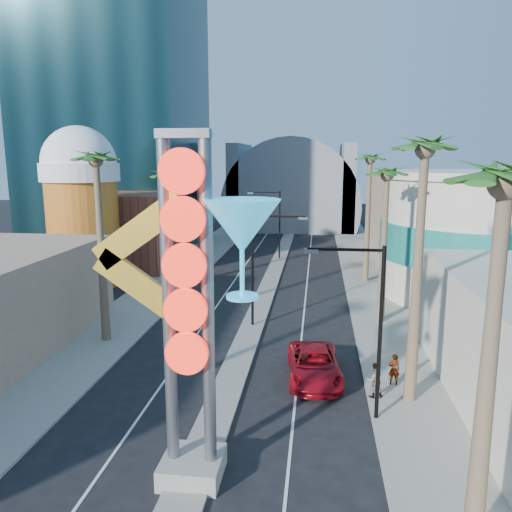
{
  "coord_description": "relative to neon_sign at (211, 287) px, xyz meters",
  "views": [
    {
      "loc": [
        4.39,
        -13.16,
        11.6
      ],
      "look_at": [
        0.19,
        20.4,
        4.98
      ],
      "focal_mm": 35.0,
      "sensor_mm": 36.0,
      "label": 1
    }
  ],
  "objects": [
    {
      "name": "sidewalk_west",
      "position": [
        -10.32,
        32.04,
        -7.23
      ],
      "size": [
        5.0,
        100.0,
        0.15
      ],
      "primitive_type": "cube",
      "color": "gray",
      "rests_on": "ground"
    },
    {
      "name": "sidewalk_east",
      "position": [
        8.68,
        32.04,
        -7.23
      ],
      "size": [
        5.0,
        100.0,
        0.15
      ],
      "primitive_type": "cube",
      "color": "gray",
      "rests_on": "ground"
    },
    {
      "name": "median",
      "position": [
        -0.82,
        35.04,
        -7.23
      ],
      "size": [
        1.6,
        84.0,
        0.15
      ],
      "primitive_type": "cube",
      "color": "gray",
      "rests_on": "ground"
    },
    {
      "name": "hotel_tower",
      "position": [
        -22.82,
        49.04,
        17.69
      ],
      "size": [
        20.0,
        20.0,
        50.0
      ],
      "primitive_type": "cube",
      "color": "black",
      "rests_on": "ground"
    },
    {
      "name": "brick_filler_west",
      "position": [
        -16.82,
        35.04,
        -3.31
      ],
      "size": [
        10.0,
        10.0,
        8.0
      ],
      "primitive_type": "cube",
      "color": "brown",
      "rests_on": "ground"
    },
    {
      "name": "filler_east",
      "position": [
        15.18,
        45.04,
        -2.31
      ],
      "size": [
        10.0,
        20.0,
        10.0
      ],
      "primitive_type": "cube",
      "color": "#9D7B65",
      "rests_on": "ground"
    },
    {
      "name": "beer_mug",
      "position": [
        -17.82,
        27.04,
        0.54
      ],
      "size": [
        7.0,
        7.0,
        14.5
      ],
      "color": "#AD7117",
      "rests_on": "ground"
    },
    {
      "name": "turquoise_building",
      "position": [
        17.18,
        27.04,
        -2.06
      ],
      "size": [
        16.6,
        16.6,
        10.6
      ],
      "color": "beige",
      "rests_on": "ground"
    },
    {
      "name": "canopy",
      "position": [
        -0.82,
        69.04,
        -3.0
      ],
      "size": [
        22.0,
        16.0,
        22.0
      ],
      "color": "slate",
      "rests_on": "ground"
    },
    {
      "name": "neon_sign",
      "position": [
        0.0,
        0.0,
        0.0
      ],
      "size": [
        6.53,
        2.6,
        12.55
      ],
      "color": "gray",
      "rests_on": "ground"
    },
    {
      "name": "streetlight_0",
      "position": [
        -0.27,
        17.04,
        -2.43
      ],
      "size": [
        3.79,
        0.25,
        8.0
      ],
      "color": "black",
      "rests_on": "ground"
    },
    {
      "name": "streetlight_1",
      "position": [
        -1.36,
        41.04,
        -2.43
      ],
      "size": [
        3.79,
        0.25,
        8.0
      ],
      "color": "black",
      "rests_on": "ground"
    },
    {
      "name": "streetlight_2",
      "position": [
        5.91,
        5.04,
        -2.47
      ],
      "size": [
        3.45,
        0.25,
        8.0
      ],
      "color": "black",
      "rests_on": "ground"
    },
    {
      "name": "palm_1",
      "position": [
        -9.82,
        13.04,
        3.52
      ],
      "size": [
        2.4,
        2.4,
        12.7
      ],
      "color": "brown",
      "rests_on": "ground"
    },
    {
      "name": "palm_2",
      "position": [
        -9.82,
        27.04,
        2.17
      ],
      "size": [
        2.4,
        2.4,
        11.2
      ],
      "color": "brown",
      "rests_on": "ground"
    },
    {
      "name": "palm_3",
      "position": [
        -9.82,
        39.04,
        2.17
      ],
      "size": [
        2.4,
        2.4,
        11.2
      ],
      "color": "brown",
      "rests_on": "ground"
    },
    {
      "name": "palm_4",
      "position": [
        8.18,
        -2.96,
        3.07
      ],
      "size": [
        2.4,
        2.4,
        12.2
      ],
      "color": "brown",
      "rests_on": "ground"
    },
    {
      "name": "palm_5",
      "position": [
        8.18,
        7.04,
        3.96
      ],
      "size": [
        2.4,
        2.4,
        13.2
      ],
      "color": "brown",
      "rests_on": "ground"
    },
    {
      "name": "palm_6",
      "position": [
        8.18,
        19.04,
        2.62
      ],
      "size": [
        2.4,
        2.4,
        11.7
      ],
      "color": "brown",
      "rests_on": "ground"
    },
    {
      "name": "palm_7",
      "position": [
        8.18,
        31.04,
        3.52
      ],
      "size": [
        2.4,
        2.4,
        12.7
      ],
      "color": "brown",
      "rests_on": "ground"
    },
    {
      "name": "red_pickup",
      "position": [
        3.56,
        9.0,
        -6.5
      ],
      "size": [
        3.15,
        6.03,
        1.62
      ],
      "primitive_type": "imported",
      "rotation": [
        0.0,
        0.0,
        0.08
      ],
      "color": "#A90D1A",
      "rests_on": "ground"
    },
    {
      "name": "pedestrian_a",
      "position": [
        7.63,
        8.57,
        -6.33
      ],
      "size": [
        0.62,
        0.42,
        1.65
      ],
      "primitive_type": "imported",
      "rotation": [
        0.0,
        0.0,
        3.19
      ],
      "color": "gray",
      "rests_on": "sidewalk_east"
    },
    {
      "name": "pedestrian_b",
      "position": [
        6.48,
        7.05,
        -6.28
      ],
      "size": [
        0.98,
        0.84,
        1.75
      ],
      "primitive_type": "imported",
      "rotation": [
        0.0,
        0.0,
        3.38
      ],
      "color": "gray",
      "rests_on": "sidewalk_east"
    }
  ]
}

